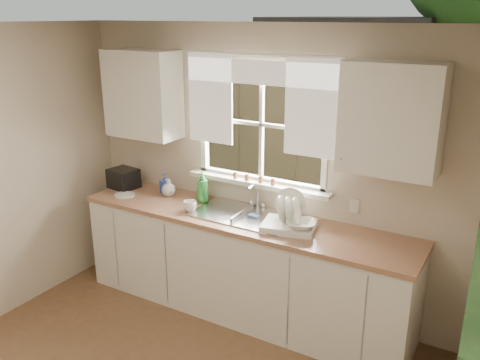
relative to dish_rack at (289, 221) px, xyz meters
The scene contains 19 objects.
room_walls 1.80m from the dish_rack, 104.85° to the right, with size 3.62×4.02×2.50m.
ceiling 2.29m from the dish_rack, 105.41° to the right, with size 3.60×4.00×0.02m, color silver.
window 0.76m from the dish_rack, 142.81° to the left, with size 1.38×0.16×1.06m.
curtains 1.10m from the dish_rack, 147.14° to the left, with size 1.50×0.03×0.81m.
base_cabinets 0.71m from the dish_rack, behind, with size 3.00×0.62×0.87m, color silver.
countertop 0.47m from the dish_rack, behind, with size 3.04×0.65×0.04m, color #A27051.
upper_cabinet_left 1.84m from the dish_rack, behind, with size 0.70×0.33×0.80m, color silver.
upper_cabinet_right 1.13m from the dish_rack, 13.77° to the left, with size 0.70×0.33×0.80m, color silver.
wall_outlet 0.55m from the dish_rack, 37.90° to the left, with size 0.08×0.01×0.12m, color beige.
sill_jars 0.60m from the dish_rack, 149.61° to the left, with size 0.42×0.04×0.06m.
sink 0.48m from the dish_rack, behind, with size 0.88×0.52×0.40m.
dish_rack is the anchor object (origin of this frame).
bowl 0.13m from the dish_rack, 22.37° to the right, with size 0.22×0.22×0.05m, color white.
soap_bottle_a 0.97m from the dish_rack, behind, with size 0.11×0.11×0.29m, color #2B8333.
soap_bottle_b 1.41m from the dish_rack, behind, with size 0.09×0.09×0.19m, color #314BBB.
soap_bottle_c 1.33m from the dish_rack, behind, with size 0.13×0.13×0.17m, color beige.
saucer 1.69m from the dish_rack, behind, with size 0.20×0.20×0.01m, color silver.
cup 0.92m from the dish_rack, behind, with size 0.12×0.12×0.09m, color silver.
black_appliance 1.86m from the dish_rack, behind, with size 0.26×0.23×0.19m, color black.
Camera 1 is at (2.02, -1.80, 2.56)m, focal length 38.00 mm.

